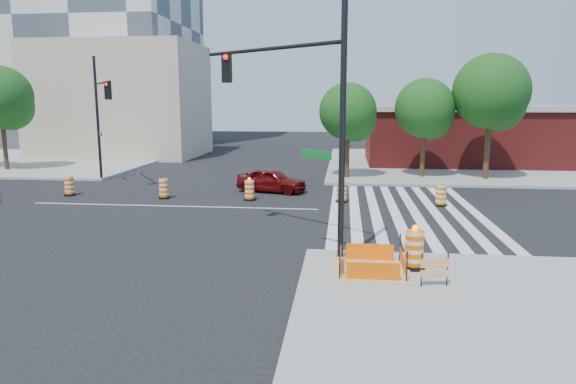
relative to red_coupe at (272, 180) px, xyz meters
name	(u,v)px	position (x,y,z in m)	size (l,w,h in m)	color
ground	(172,206)	(-4.20, -4.37, -0.65)	(120.00, 120.00, 0.00)	black
sidewalk_ne	(470,164)	(13.80, 13.63, -0.58)	(22.00, 22.00, 0.15)	gray
sidewalk_nw	(39,158)	(-22.20, 13.63, -0.58)	(22.00, 22.00, 0.15)	gray
crosswalk_east	(404,211)	(6.75, -4.37, -0.65)	(6.75, 13.50, 0.01)	silver
lane_centerline	(172,206)	(-4.20, -4.37, -0.65)	(14.00, 0.12, 0.01)	silver
excavation_pit	(371,268)	(4.80, -13.37, -0.43)	(2.20, 2.20, 0.90)	tan
brick_storefront	(472,135)	(13.80, 13.63, 1.66)	(16.50, 8.50, 4.60)	maroon
beige_midrise	(122,100)	(-16.20, 17.63, 4.35)	(14.00, 10.00, 10.00)	#BDAF91
red_coupe	(272,180)	(0.00, 0.00, 0.00)	(1.54, 3.84, 1.31)	#5A070A
signal_pole_se	(299,95)	(2.50, -11.08, 4.52)	(5.15, 4.02, 8.45)	black
signal_pole_nw	(100,107)	(-10.50, 1.74, 3.97)	(3.27, 4.81, 7.53)	black
pit_drum	(414,251)	(6.05, -13.02, 0.04)	(0.67, 0.67, 1.31)	black
barricade	(435,268)	(6.40, -14.44, 0.00)	(0.77, 0.17, 0.91)	#FF6305
tree_north_b	(1,101)	(-19.98, 6.30, 4.33)	(4.37, 4.37, 7.42)	#382314
tree_north_c	(348,115)	(4.18, 5.15, 3.46)	(3.63, 3.61, 6.13)	#382314
tree_north_d	(425,112)	(9.03, 5.94, 3.64)	(3.76, 3.76, 6.39)	#382314
tree_north_e	(491,96)	(12.89, 5.49, 4.62)	(4.62, 4.62, 7.86)	#382314
median_drum_1	(69,187)	(-10.55, -2.28, -0.17)	(0.60, 0.60, 1.02)	black
median_drum_2	(164,189)	(-5.26, -2.52, -0.17)	(0.60, 0.60, 1.02)	black
median_drum_3	(250,191)	(-0.77, -2.52, -0.16)	(0.60, 0.60, 1.18)	black
median_drum_4	(342,193)	(3.87, -2.52, -0.17)	(0.60, 0.60, 1.02)	black
median_drum_5	(441,196)	(8.62, -2.92, -0.17)	(0.60, 0.60, 1.02)	black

